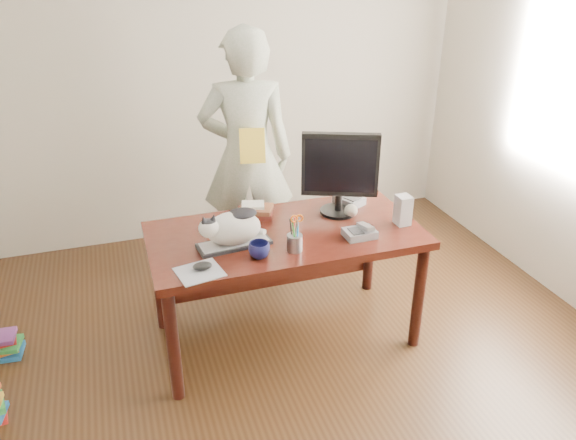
# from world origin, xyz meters

# --- Properties ---
(room) EXTENTS (4.50, 4.50, 4.50)m
(room) POSITION_xyz_m (0.00, 0.00, 1.35)
(room) COLOR black
(room) RESTS_ON ground
(desk) EXTENTS (1.60, 0.80, 0.75)m
(desk) POSITION_xyz_m (0.00, 0.68, 0.60)
(desk) COLOR black
(desk) RESTS_ON ground
(keyboard) EXTENTS (0.42, 0.20, 0.02)m
(keyboard) POSITION_xyz_m (-0.33, 0.53, 0.76)
(keyboard) COLOR black
(keyboard) RESTS_ON desk
(cat) EXTENTS (0.40, 0.24, 0.23)m
(cat) POSITION_xyz_m (-0.34, 0.53, 0.87)
(cat) COLOR silver
(cat) RESTS_ON keyboard
(monitor) EXTENTS (0.45, 0.30, 0.53)m
(monitor) POSITION_xyz_m (0.39, 0.73, 1.05)
(monitor) COLOR black
(monitor) RESTS_ON desk
(pen_cup) EXTENTS (0.09, 0.09, 0.22)m
(pen_cup) POSITION_xyz_m (-0.02, 0.37, 0.81)
(pen_cup) COLOR gray
(pen_cup) RESTS_ON desk
(mousepad) EXTENTS (0.26, 0.24, 0.01)m
(mousepad) POSITION_xyz_m (-0.56, 0.30, 0.75)
(mousepad) COLOR #A4A8B0
(mousepad) RESTS_ON desk
(mouse) EXTENTS (0.11, 0.08, 0.04)m
(mouse) POSITION_xyz_m (-0.54, 0.32, 0.77)
(mouse) COLOR black
(mouse) RESTS_ON mousepad
(coffee_mug) EXTENTS (0.16, 0.16, 0.09)m
(coffee_mug) POSITION_xyz_m (-0.23, 0.36, 0.80)
(coffee_mug) COLOR #0D0F36
(coffee_mug) RESTS_ON desk
(phone) EXTENTS (0.18, 0.15, 0.08)m
(phone) POSITION_xyz_m (0.39, 0.41, 0.78)
(phone) COLOR slate
(phone) RESTS_ON desk
(speaker) EXTENTS (0.08, 0.09, 0.18)m
(speaker) POSITION_xyz_m (0.70, 0.48, 0.84)
(speaker) COLOR #A4A4A7
(speaker) RESTS_ON desk
(baseball) EXTENTS (0.08, 0.08, 0.08)m
(baseball) POSITION_xyz_m (0.45, 0.67, 0.79)
(baseball) COLOR beige
(baseball) RESTS_ON desk
(book_stack) EXTENTS (0.26, 0.23, 0.08)m
(book_stack) POSITION_xyz_m (-0.11, 0.86, 0.79)
(book_stack) COLOR #501A15
(book_stack) RESTS_ON desk
(calculator) EXTENTS (0.20, 0.22, 0.05)m
(calculator) POSITION_xyz_m (0.52, 0.85, 0.78)
(calculator) COLOR slate
(calculator) RESTS_ON desk
(person) EXTENTS (0.74, 0.57, 1.82)m
(person) POSITION_xyz_m (-0.00, 1.49, 0.91)
(person) COLOR silver
(person) RESTS_ON ground
(held_book) EXTENTS (0.19, 0.14, 0.24)m
(held_book) POSITION_xyz_m (-0.00, 1.32, 1.05)
(held_book) COLOR yellow
(held_book) RESTS_ON person
(book_pile_b) EXTENTS (0.26, 0.20, 0.15)m
(book_pile_b) POSITION_xyz_m (-1.72, 0.95, 0.07)
(book_pile_b) COLOR #1C61AA
(book_pile_b) RESTS_ON ground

